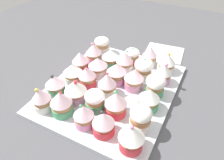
# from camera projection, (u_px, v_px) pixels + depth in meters

# --- Properties ---
(ground_plane) EXTENTS (1.80, 1.80, 0.03)m
(ground_plane) POSITION_uv_depth(u_px,v_px,m) (112.00, 93.00, 0.69)
(ground_plane) COLOR #4C4C51
(baking_tray) EXTENTS (0.45, 0.38, 0.01)m
(baking_tray) POSITION_uv_depth(u_px,v_px,m) (112.00, 89.00, 0.68)
(baking_tray) COLOR silver
(baking_tray) RESTS_ON ground_plane
(cupcake_0) EXTENTS (0.06, 0.06, 0.08)m
(cupcake_0) POSITION_uv_depth(u_px,v_px,m) (131.00, 137.00, 0.48)
(cupcake_0) COLOR #D1333D
(cupcake_0) RESTS_ON baking_tray
(cupcake_1) EXTENTS (0.06, 0.06, 0.07)m
(cupcake_1) POSITION_uv_depth(u_px,v_px,m) (141.00, 118.00, 0.53)
(cupcake_1) COLOR white
(cupcake_1) RESTS_ON baking_tray
(cupcake_2) EXTENTS (0.06, 0.06, 0.07)m
(cupcake_2) POSITION_uv_depth(u_px,v_px,m) (149.00, 99.00, 0.58)
(cupcake_2) COLOR #4C9E6B
(cupcake_2) RESTS_ON baking_tray
(cupcake_3) EXTENTS (0.06, 0.06, 0.07)m
(cupcake_3) POSITION_uv_depth(u_px,v_px,m) (155.00, 85.00, 0.63)
(cupcake_3) COLOR #4C9E6B
(cupcake_3) RESTS_ON baking_tray
(cupcake_4) EXTENTS (0.05, 0.05, 0.08)m
(cupcake_4) POSITION_uv_depth(u_px,v_px,m) (163.00, 73.00, 0.67)
(cupcake_4) COLOR pink
(cupcake_4) RESTS_ON baking_tray
(cupcake_5) EXTENTS (0.06, 0.06, 0.08)m
(cupcake_5) POSITION_uv_depth(u_px,v_px,m) (167.00, 62.00, 0.72)
(cupcake_5) COLOR white
(cupcake_5) RESTS_ON baking_tray
(cupcake_6) EXTENTS (0.06, 0.06, 0.07)m
(cupcake_6) POSITION_uv_depth(u_px,v_px,m) (103.00, 123.00, 0.52)
(cupcake_6) COLOR #D1333D
(cupcake_6) RESTS_ON baking_tray
(cupcake_7) EXTENTS (0.06, 0.06, 0.08)m
(cupcake_7) POSITION_uv_depth(u_px,v_px,m) (116.00, 103.00, 0.56)
(cupcake_7) COLOR #D1333D
(cupcake_7) RESTS_ON baking_tray
(cupcake_8) EXTENTS (0.06, 0.06, 0.07)m
(cupcake_8) POSITION_uv_depth(u_px,v_px,m) (134.00, 79.00, 0.65)
(cupcake_8) COLOR pink
(cupcake_8) RESTS_ON baking_tray
(cupcake_9) EXTENTS (0.06, 0.06, 0.08)m
(cupcake_9) POSITION_uv_depth(u_px,v_px,m) (144.00, 68.00, 0.69)
(cupcake_9) COLOR white
(cupcake_9) RESTS_ON baking_tray
(cupcake_10) EXTENTS (0.05, 0.05, 0.08)m
(cupcake_10) POSITION_uv_depth(u_px,v_px,m) (150.00, 56.00, 0.75)
(cupcake_10) COLOR white
(cupcake_10) RESTS_ON baking_tray
(cupcake_11) EXTENTS (0.05, 0.05, 0.07)m
(cupcake_11) POSITION_uv_depth(u_px,v_px,m) (84.00, 115.00, 0.54)
(cupcake_11) COLOR pink
(cupcake_11) RESTS_ON baking_tray
(cupcake_12) EXTENTS (0.06, 0.06, 0.06)m
(cupcake_12) POSITION_uv_depth(u_px,v_px,m) (94.00, 100.00, 0.58)
(cupcake_12) COLOR #4C9E6B
(cupcake_12) RESTS_ON baking_tray
(cupcake_13) EXTENTS (0.06, 0.06, 0.08)m
(cupcake_13) POSITION_uv_depth(u_px,v_px,m) (106.00, 83.00, 0.63)
(cupcake_13) COLOR white
(cupcake_13) RESTS_ON baking_tray
(cupcake_14) EXTENTS (0.06, 0.06, 0.07)m
(cupcake_14) POSITION_uv_depth(u_px,v_px,m) (116.00, 73.00, 0.68)
(cupcake_14) COLOR pink
(cupcake_14) RESTS_ON baking_tray
(cupcake_15) EXTENTS (0.06, 0.06, 0.08)m
(cupcake_15) POSITION_uv_depth(u_px,v_px,m) (125.00, 61.00, 0.73)
(cupcake_15) COLOR white
(cupcake_15) RESTS_ON baking_tray
(cupcake_16) EXTENTS (0.05, 0.05, 0.06)m
(cupcake_16) POSITION_uv_depth(u_px,v_px,m) (132.00, 56.00, 0.77)
(cupcake_16) COLOR #D1333D
(cupcake_16) RESTS_ON baking_tray
(cupcake_17) EXTENTS (0.06, 0.06, 0.08)m
(cupcake_17) POSITION_uv_depth(u_px,v_px,m) (61.00, 103.00, 0.57)
(cupcake_17) COLOR #4C9E6B
(cupcake_17) RESTS_ON baking_tray
(cupcake_18) EXTENTS (0.07, 0.07, 0.07)m
(cupcake_18) POSITION_uv_depth(u_px,v_px,m) (75.00, 90.00, 0.61)
(cupcake_18) COLOR pink
(cupcake_18) RESTS_ON baking_tray
(cupcake_19) EXTENTS (0.06, 0.06, 0.07)m
(cupcake_19) POSITION_uv_depth(u_px,v_px,m) (87.00, 76.00, 0.66)
(cupcake_19) COLOR #D1333D
(cupcake_19) RESTS_ON baking_tray
(cupcake_20) EXTENTS (0.07, 0.07, 0.07)m
(cupcake_20) POSITION_uv_depth(u_px,v_px,m) (98.00, 66.00, 0.70)
(cupcake_20) COLOR white
(cupcake_20) RESTS_ON baking_tray
(cupcake_21) EXTENTS (0.06, 0.06, 0.07)m
(cupcake_21) POSITION_uv_depth(u_px,v_px,m) (110.00, 58.00, 0.75)
(cupcake_21) COLOR #4C9E6B
(cupcake_21) RESTS_ON baking_tray
(cupcake_22) EXTENTS (0.05, 0.05, 0.08)m
(cupcake_22) POSITION_uv_depth(u_px,v_px,m) (42.00, 99.00, 0.58)
(cupcake_22) COLOR white
(cupcake_22) RESTS_ON baking_tray
(cupcake_23) EXTENTS (0.06, 0.06, 0.07)m
(cupcake_23) POSITION_uv_depth(u_px,v_px,m) (55.00, 85.00, 0.63)
(cupcake_23) COLOR #4C9E6B
(cupcake_23) RESTS_ON baking_tray
(cupcake_24) EXTENTS (0.06, 0.06, 0.07)m
(cupcake_24) POSITION_uv_depth(u_px,v_px,m) (73.00, 73.00, 0.68)
(cupcake_24) COLOR white
(cupcake_24) RESTS_ON baking_tray
(cupcake_25) EXTENTS (0.06, 0.06, 0.08)m
(cupcake_25) POSITION_uv_depth(u_px,v_px,m) (80.00, 61.00, 0.72)
(cupcake_25) COLOR #D1333D
(cupcake_25) RESTS_ON baking_tray
(cupcake_26) EXTENTS (0.06, 0.06, 0.08)m
(cupcake_26) POSITION_uv_depth(u_px,v_px,m) (94.00, 53.00, 0.77)
(cupcake_26) COLOR pink
(cupcake_26) RESTS_ON baking_tray
(cupcake_27) EXTENTS (0.06, 0.06, 0.07)m
(cupcake_27) POSITION_uv_depth(u_px,v_px,m) (102.00, 45.00, 0.83)
(cupcake_27) COLOR white
(cupcake_27) RESTS_ON baking_tray
(napkin) EXTENTS (0.15, 0.16, 0.01)m
(napkin) POSITION_uv_depth(u_px,v_px,m) (164.00, 52.00, 0.86)
(napkin) COLOR white
(napkin) RESTS_ON ground_plane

